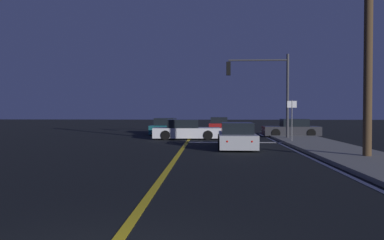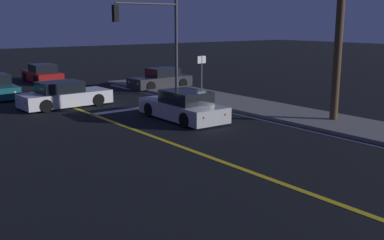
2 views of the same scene
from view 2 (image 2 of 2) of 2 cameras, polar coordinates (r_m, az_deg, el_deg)
name	(u,v)px [view 2 (image 2 of 2)]	position (r m, az deg, el deg)	size (l,w,h in m)	color
sidewalk_right	(348,125)	(20.19, 18.96, -0.65)	(3.20, 37.87, 0.15)	slate
lane_line_center	(212,158)	(14.79, 2.57, -4.81)	(0.20, 35.77, 0.01)	gold
lane_line_edge_right	(320,133)	(18.72, 15.76, -1.62)	(0.16, 35.77, 0.01)	silver
stop_bar	(144,108)	(23.60, -6.05, 1.56)	(5.81, 0.50, 0.01)	silver
car_distant_tail_red	(42,74)	(35.31, -18.29, 5.48)	(2.03, 4.47, 1.34)	maroon
car_parked_curb_white	(64,96)	(24.58, -15.75, 2.96)	(4.68, 2.09, 1.34)	silver
car_mid_block_silver	(183,107)	(20.53, -1.13, 1.67)	(2.00, 4.72, 1.34)	#B2B5BA
car_lead_oncoming_charcoal	(161,79)	(30.55, -3.95, 5.11)	(4.20, 1.92, 1.34)	#2D2D33
traffic_signal_near_right	(155,31)	(26.32, -4.72, 11.09)	(4.18, 0.28, 5.74)	#38383D
utility_pole_right	(341,4)	(20.52, 18.20, 13.62)	(1.52, 0.34, 9.83)	#4C3823
street_sign_corner	(202,71)	(24.87, 1.22, 6.19)	(0.56, 0.06, 2.59)	slate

